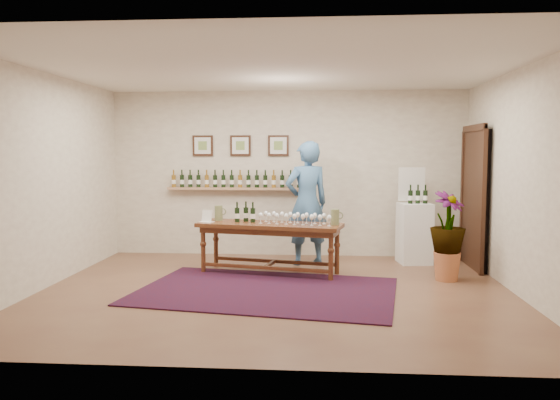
# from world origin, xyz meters

# --- Properties ---
(ground) EXTENTS (6.00, 6.00, 0.00)m
(ground) POSITION_xyz_m (0.00, 0.00, 0.00)
(ground) COLOR brown
(ground) RESTS_ON ground
(room_shell) EXTENTS (6.00, 6.00, 6.00)m
(room_shell) POSITION_xyz_m (2.11, 1.86, 1.12)
(room_shell) COLOR beige
(room_shell) RESTS_ON ground
(rug) EXTENTS (3.51, 2.62, 0.02)m
(rug) POSITION_xyz_m (-0.12, -0.01, 0.01)
(rug) COLOR #430C15
(rug) RESTS_ON ground
(tasting_table) EXTENTS (2.18, 1.08, 0.74)m
(tasting_table) POSITION_xyz_m (-0.17, 1.04, 0.63)
(tasting_table) COLOR #451B11
(tasting_table) RESTS_ON ground
(table_glasses) EXTENTS (1.20, 0.53, 0.16)m
(table_glasses) POSITION_xyz_m (0.16, 1.02, 0.82)
(table_glasses) COLOR white
(table_glasses) RESTS_ON tasting_table
(table_bottles) EXTENTS (0.28, 0.17, 0.29)m
(table_bottles) POSITION_xyz_m (-0.54, 1.17, 0.89)
(table_bottles) COLOR black
(table_bottles) RESTS_ON tasting_table
(pitcher_left) EXTENTS (0.18, 0.18, 0.22)m
(pitcher_left) POSITION_xyz_m (-0.97, 1.31, 0.85)
(pitcher_left) COLOR olive
(pitcher_left) RESTS_ON tasting_table
(pitcher_right) EXTENTS (0.17, 0.17, 0.23)m
(pitcher_right) POSITION_xyz_m (0.77, 0.92, 0.85)
(pitcher_right) COLOR olive
(pitcher_right) RESTS_ON tasting_table
(menu_card) EXTENTS (0.23, 0.20, 0.18)m
(menu_card) POSITION_xyz_m (-1.11, 1.12, 0.83)
(menu_card) COLOR silver
(menu_card) RESTS_ON tasting_table
(display_pedestal) EXTENTS (0.54, 0.54, 0.96)m
(display_pedestal) POSITION_xyz_m (2.06, 1.96, 0.48)
(display_pedestal) COLOR white
(display_pedestal) RESTS_ON ground
(pedestal_bottles) EXTENTS (0.28, 0.11, 0.27)m
(pedestal_bottles) POSITION_xyz_m (2.10, 1.91, 1.09)
(pedestal_bottles) COLOR black
(pedestal_bottles) RESTS_ON display_pedestal
(info_sign) EXTENTS (0.43, 0.08, 0.59)m
(info_sign) POSITION_xyz_m (2.03, 2.09, 1.26)
(info_sign) COLOR silver
(info_sign) RESTS_ON display_pedestal
(potted_plant) EXTENTS (0.80, 0.80, 1.07)m
(potted_plant) POSITION_xyz_m (2.31, 0.78, 0.62)
(potted_plant) COLOR #B3643B
(potted_plant) RESTS_ON ground
(person) EXTENTS (0.83, 0.70, 1.94)m
(person) POSITION_xyz_m (0.35, 1.75, 0.97)
(person) COLOR #3D6691
(person) RESTS_ON ground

